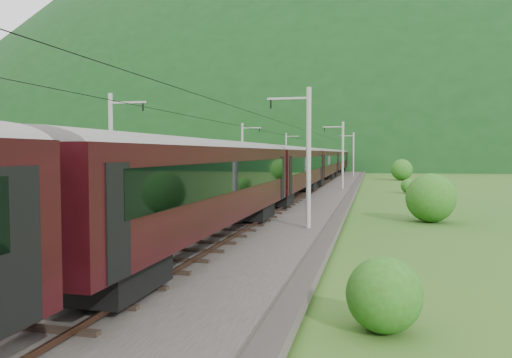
# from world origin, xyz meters

# --- Properties ---
(ground) EXTENTS (600.00, 600.00, 0.00)m
(ground) POSITION_xyz_m (0.00, 0.00, 0.00)
(ground) COLOR #254F18
(ground) RESTS_ON ground
(railbed) EXTENTS (14.00, 220.00, 0.30)m
(railbed) POSITION_xyz_m (0.00, 10.00, 0.15)
(railbed) COLOR #38332D
(railbed) RESTS_ON ground
(track_left) EXTENTS (2.40, 220.00, 0.27)m
(track_left) POSITION_xyz_m (-2.40, 10.00, 0.37)
(track_left) COLOR #523223
(track_left) RESTS_ON railbed
(track_right) EXTENTS (2.40, 220.00, 0.27)m
(track_right) POSITION_xyz_m (2.40, 10.00, 0.37)
(track_right) COLOR #523223
(track_right) RESTS_ON railbed
(catenary_left) EXTENTS (2.54, 192.28, 8.00)m
(catenary_left) POSITION_xyz_m (-6.12, 32.00, 4.50)
(catenary_left) COLOR gray
(catenary_left) RESTS_ON railbed
(catenary_right) EXTENTS (2.54, 192.28, 8.00)m
(catenary_right) POSITION_xyz_m (6.12, 32.00, 4.50)
(catenary_right) COLOR gray
(catenary_right) RESTS_ON railbed
(overhead_wires) EXTENTS (4.83, 198.00, 0.03)m
(overhead_wires) POSITION_xyz_m (0.00, 10.00, 7.10)
(overhead_wires) COLOR black
(overhead_wires) RESTS_ON ground
(mountain_main) EXTENTS (504.00, 360.00, 244.00)m
(mountain_main) POSITION_xyz_m (0.00, 260.00, 0.00)
(mountain_main) COLOR black
(mountain_main) RESTS_ON ground
(mountain_ridge) EXTENTS (336.00, 280.00, 132.00)m
(mountain_ridge) POSITION_xyz_m (-120.00, 300.00, 0.00)
(mountain_ridge) COLOR black
(mountain_ridge) RESTS_ON ground
(train) EXTENTS (3.26, 181.80, 5.68)m
(train) POSITION_xyz_m (2.40, 42.60, 3.82)
(train) COLOR black
(train) RESTS_ON ground
(hazard_post_near) EXTENTS (0.17, 0.17, 1.57)m
(hazard_post_near) POSITION_xyz_m (-0.55, 50.70, 1.08)
(hazard_post_near) COLOR red
(hazard_post_near) RESTS_ON railbed
(hazard_post_far) EXTENTS (0.16, 0.16, 1.55)m
(hazard_post_far) POSITION_xyz_m (0.24, 61.02, 1.07)
(hazard_post_far) COLOR red
(hazard_post_far) RESTS_ON railbed
(signal) EXTENTS (0.25, 0.25, 2.25)m
(signal) POSITION_xyz_m (-3.10, 48.35, 1.62)
(signal) COLOR black
(signal) RESTS_ON railbed
(vegetation_left) EXTENTS (10.61, 141.97, 6.30)m
(vegetation_left) POSITION_xyz_m (-13.88, 13.11, 2.46)
(vegetation_left) COLOR #275215
(vegetation_left) RESTS_ON ground
(vegetation_right) EXTENTS (7.04, 102.55, 3.20)m
(vegetation_right) POSITION_xyz_m (13.71, 28.34, 1.41)
(vegetation_right) COLOR #275215
(vegetation_right) RESTS_ON ground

